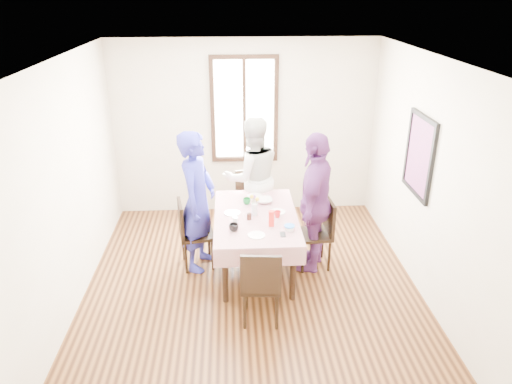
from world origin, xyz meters
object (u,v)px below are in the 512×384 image
person_left (197,202)px  chair_far (252,204)px  dining_table (256,243)px  person_right (314,202)px  person_far (252,177)px  chair_right (314,234)px  chair_near (261,283)px  chair_left (197,234)px

person_left → chair_far: bearing=-23.3°
dining_table → person_right: bearing=3.6°
dining_table → person_far: bearing=90.0°
chair_right → chair_near: bearing=140.8°
chair_left → person_far: 1.21m
chair_left → person_right: person_right is taller
dining_table → person_far: person_far is taller
chair_far → chair_near: 2.03m
chair_far → person_far: bearing=82.9°
dining_table → chair_far: (0.00, 1.02, 0.08)m
chair_right → chair_near: size_ratio=1.00×
person_right → chair_right: bearing=111.2°
person_left → person_right: 1.46m
person_far → dining_table: bearing=75.9°
chair_right → dining_table: bearing=89.4°
chair_left → chair_right: 1.50m
dining_table → person_far: (0.00, 1.00, 0.50)m
chair_far → person_right: person_right is taller
chair_right → chair_far: (-0.75, 0.97, 0.00)m
chair_near → person_right: person_right is taller
chair_near → person_right: 1.36m
chair_right → chair_near: same height
chair_near → person_far: person_far is taller
chair_right → chair_far: size_ratio=1.00×
chair_near → person_left: 1.44m
chair_right → chair_far: 1.22m
chair_left → chair_near: same height
chair_left → chair_near: size_ratio=1.00×
chair_right → person_right: person_right is taller
person_right → chair_far: bearing=-122.0°
chair_near → person_right: (0.73, 1.06, 0.45)m
dining_table → chair_left: size_ratio=1.63×
dining_table → chair_far: bearing=90.0°
dining_table → chair_near: chair_near is taller
person_left → person_right: (1.45, -0.09, -0.00)m
person_far → person_left: bearing=35.7°
chair_far → person_far: size_ratio=0.52×
chair_right → chair_left: bearing=82.4°
person_left → person_far: bearing=-23.9°
chair_far → chair_near: (0.00, -2.03, 0.00)m
chair_far → person_left: (-0.73, -0.88, 0.45)m
chair_near → person_left: person_left is taller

